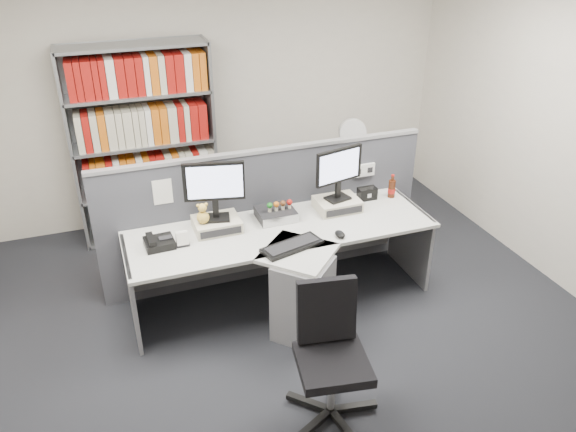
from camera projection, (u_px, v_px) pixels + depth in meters
name	position (u px, v px, depth m)	size (l,w,h in m)	color
ground	(316.00, 356.00, 4.46)	(5.50, 5.50, 0.00)	#24262B
room_shell	(323.00, 140.00, 3.62)	(5.04, 5.54, 2.72)	beige
partition	(266.00, 213.00, 5.19)	(3.00, 0.08, 1.27)	#45464E
desk	(290.00, 268.00, 4.74)	(2.60, 1.20, 0.72)	silver
monitor_riser_left	(217.00, 224.00, 4.75)	(0.38, 0.31, 0.10)	beige
monitor_riser_right	(337.00, 204.00, 5.08)	(0.38, 0.31, 0.10)	beige
monitor_left	(214.00, 186.00, 4.59)	(0.49, 0.20, 0.50)	black
monitor_right	(339.00, 170.00, 4.93)	(0.46, 0.19, 0.48)	black
desktop_pc	(276.00, 214.00, 4.93)	(0.32, 0.29, 0.08)	black
figurines	(280.00, 205.00, 4.88)	(0.23, 0.05, 0.09)	beige
keyboard	(292.00, 246.00, 4.51)	(0.53, 0.31, 0.03)	black
mouse	(340.00, 234.00, 4.66)	(0.08, 0.12, 0.05)	black
desk_phone	(159.00, 242.00, 4.52)	(0.24, 0.22, 0.10)	black
desk_calendar	(182.00, 240.00, 4.52)	(0.10, 0.08, 0.13)	black
plush_toy	(203.00, 215.00, 4.63)	(0.10, 0.10, 0.18)	gold
speaker	(367.00, 193.00, 5.26)	(0.17, 0.10, 0.11)	black
cola_bottle	(392.00, 189.00, 5.29)	(0.07, 0.07, 0.23)	#3F190A
shelving_unit	(144.00, 147.00, 5.76)	(1.41, 0.40, 2.00)	gray
filing_cabinet	(349.00, 190.00, 6.31)	(0.45, 0.61, 0.70)	gray
desk_fan	(352.00, 135.00, 6.00)	(0.28, 0.17, 0.48)	white
office_chair	(330.00, 350.00, 3.76)	(0.63, 0.63, 0.96)	silver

